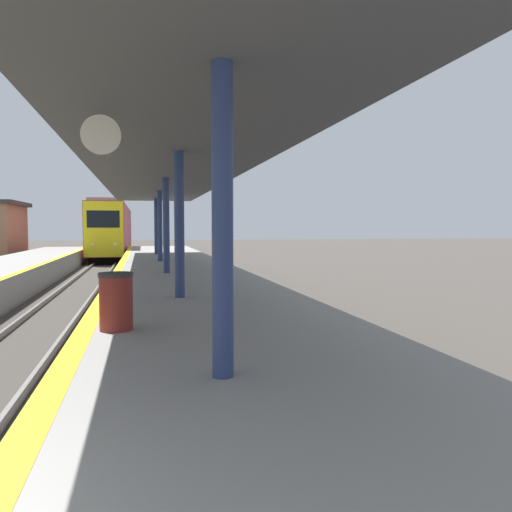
{
  "coord_description": "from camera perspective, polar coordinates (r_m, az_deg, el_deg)",
  "views": [
    {
      "loc": [
        2.52,
        -2.1,
        2.59
      ],
      "look_at": [
        6.75,
        16.38,
        1.5
      ],
      "focal_mm": 35.0,
      "sensor_mm": 36.0,
      "label": 1
    }
  ],
  "objects": [
    {
      "name": "train",
      "position": [
        46.65,
        -16.0,
        2.88
      ],
      "size": [
        2.66,
        23.56,
        4.63
      ],
      "color": "black",
      "rests_on": "ground"
    },
    {
      "name": "station_canopy",
      "position": [
        17.27,
        -10.28,
        8.96
      ],
      "size": [
        4.53,
        30.26,
        3.42
      ],
      "color": "navy",
      "rests_on": "platform_right"
    },
    {
      "name": "trash_bin",
      "position": [
        7.83,
        -15.7,
        -5.01
      ],
      "size": [
        0.52,
        0.52,
        0.87
      ],
      "color": "maroon",
      "rests_on": "platform_right"
    }
  ]
}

